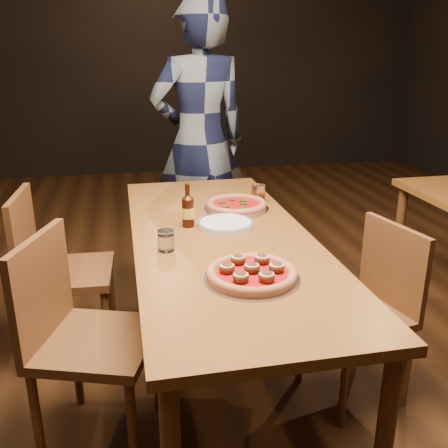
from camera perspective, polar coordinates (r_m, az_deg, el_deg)
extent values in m
plane|color=black|center=(2.63, -0.23, -16.73)|extent=(9.00, 9.00, 0.00)
plane|color=black|center=(6.60, -8.49, 18.75)|extent=(7.00, 0.00, 7.00)
cube|color=maroon|center=(2.28, -0.26, -1.73)|extent=(0.80, 2.00, 0.04)
cylinder|color=#563318|center=(3.25, -9.45, -2.46)|extent=(0.06, 0.06, 0.71)
cylinder|color=#563318|center=(1.82, 17.81, -22.78)|extent=(0.06, 0.06, 0.71)
cylinder|color=#563318|center=(3.34, 2.27, -1.61)|extent=(0.06, 0.06, 0.71)
cylinder|color=#563318|center=(3.55, 19.30, -1.46)|extent=(0.06, 0.06, 0.71)
cylinder|color=#B7B7BF|center=(1.85, 3.18, -6.20)|extent=(0.36, 0.36, 0.01)
cylinder|color=#BF754F|center=(1.84, 3.18, -5.86)|extent=(0.33, 0.33, 0.02)
torus|color=#BF754F|center=(1.84, 3.19, -5.59)|extent=(0.34, 0.34, 0.03)
cylinder|color=#A00912|center=(1.84, 3.19, -5.53)|extent=(0.27, 0.27, 0.00)
cylinder|color=#B7B7BF|center=(2.64, 1.43, 1.78)|extent=(0.34, 0.34, 0.01)
cylinder|color=#BF754F|center=(2.63, 1.43, 2.06)|extent=(0.31, 0.31, 0.02)
torus|color=#BF754F|center=(2.63, 1.43, 2.27)|extent=(0.32, 0.32, 0.04)
cylinder|color=#A00912|center=(2.63, 1.44, 2.32)|extent=(0.24, 0.24, 0.00)
cylinder|color=white|center=(2.37, 0.18, -0.02)|extent=(0.26, 0.26, 0.03)
cylinder|color=black|center=(2.36, -4.14, 1.30)|extent=(0.06, 0.06, 0.14)
cylinder|color=black|center=(2.33, -4.20, 3.71)|extent=(0.02, 0.02, 0.07)
cylinder|color=yellow|center=(2.36, -4.14, 1.30)|extent=(0.06, 0.06, 0.05)
cylinder|color=white|center=(2.10, -6.64, -1.88)|extent=(0.07, 0.07, 0.09)
cylinder|color=#8F3710|center=(2.76, 3.92, 3.50)|extent=(0.08, 0.08, 0.09)
imported|color=black|center=(3.49, -2.78, 9.38)|extent=(0.76, 0.57, 1.89)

